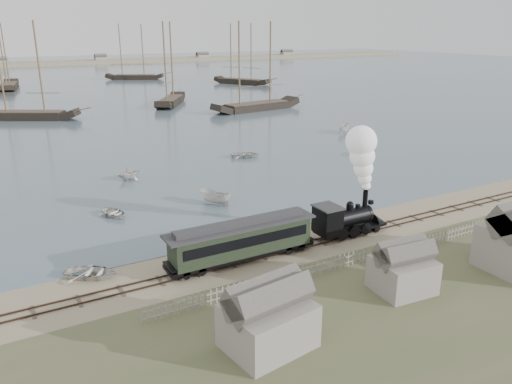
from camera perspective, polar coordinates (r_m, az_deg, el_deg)
ground at (r=46.01m, az=3.86°, el=-5.33°), size 600.00×600.00×0.00m
harbor_water at (r=207.30m, az=-23.26°, el=11.74°), size 600.00×336.00×0.06m
rail_track at (r=44.48m, az=5.27°, el=-6.17°), size 120.00×1.80×0.16m
picket_fence_west at (r=37.59m, az=1.30°, el=-11.02°), size 19.00×0.10×1.20m
picket_fence_east at (r=48.82m, az=21.29°, el=-5.18°), size 15.00×0.10×1.20m
shed_left at (r=31.71m, az=1.37°, el=-17.16°), size 5.00×4.00×4.10m
shed_mid at (r=38.91m, az=16.25°, el=-10.73°), size 4.00×3.50×3.60m
far_spit at (r=286.71m, az=-25.27°, el=12.90°), size 500.00×20.00×1.80m
locomotive at (r=46.50m, az=11.76°, el=0.50°), size 7.84×2.93×9.77m
passenger_coach at (r=40.84m, az=-1.63°, el=-5.40°), size 12.93×2.49×3.14m
beached_dinghy at (r=41.01m, az=-18.31°, el=-8.71°), size 4.69×5.02×0.85m
rowboat_0 at (r=52.92m, az=-15.92°, el=-2.31°), size 4.13×3.54×0.72m
rowboat_1 at (r=65.20m, az=-14.32°, el=2.12°), size 3.63×3.90×1.67m
rowboat_2 at (r=54.44m, az=-4.73°, el=-0.61°), size 4.20×3.26×1.54m
rowboat_3 at (r=74.22m, az=-1.25°, el=4.31°), size 4.65×5.17×0.88m
rowboat_4 at (r=76.75m, az=12.00°, el=4.67°), size 4.04×3.96×1.61m
rowboat_5 at (r=93.30m, az=10.01°, el=7.14°), size 3.54×4.13×1.54m
schooner_2 at (r=115.05m, az=-25.21°, el=12.43°), size 20.62×14.43×20.00m
schooner_3 at (r=127.40m, az=-9.94°, el=14.25°), size 13.98×18.51×20.00m
schooner_4 at (r=117.33m, az=0.07°, el=14.19°), size 23.55×8.47×20.00m
schooner_5 at (r=174.10m, az=-1.62°, el=15.51°), size 14.75×20.38×20.00m
schooner_7 at (r=176.81m, az=-26.85°, el=13.68°), size 8.63×23.24×20.00m
schooner_8 at (r=195.38m, az=-13.91°, el=15.31°), size 20.81×14.23×20.00m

